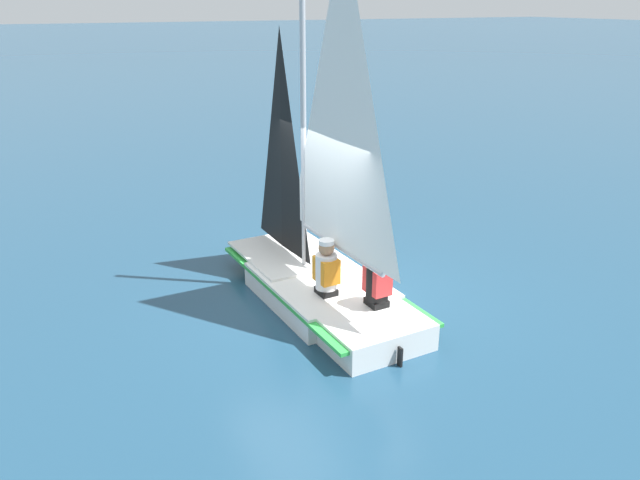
% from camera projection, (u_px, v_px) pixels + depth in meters
% --- Properties ---
extents(ground_plane, '(260.00, 260.00, 0.00)m').
position_uv_depth(ground_plane, '(320.00, 300.00, 9.27)').
color(ground_plane, navy).
extents(sailboat_main, '(4.04, 1.68, 5.21)m').
position_uv_depth(sailboat_main, '(321.00, 253.00, 8.97)').
color(sailboat_main, white).
rests_on(sailboat_main, ground_plane).
extents(sailor_helm, '(0.35, 0.31, 1.16)m').
position_uv_depth(sailor_helm, '(326.00, 276.00, 8.55)').
color(sailor_helm, black).
rests_on(sailor_helm, ground_plane).
extents(sailor_crew, '(0.35, 0.31, 1.16)m').
position_uv_depth(sailor_crew, '(377.00, 288.00, 8.23)').
color(sailor_crew, black).
rests_on(sailor_crew, ground_plane).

